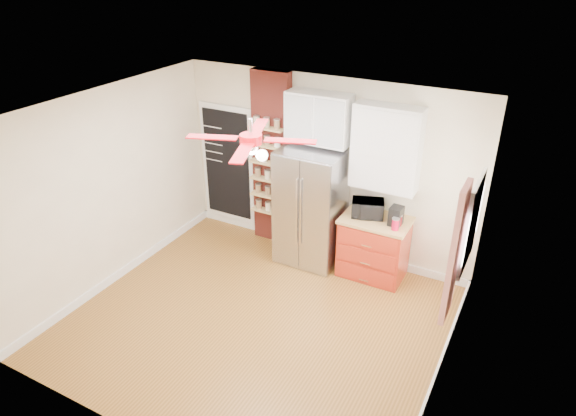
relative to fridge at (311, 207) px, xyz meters
The scene contains 21 objects.
floor 1.85m from the fridge, 88.24° to the right, with size 4.50×4.50×0.00m, color #905E24.
ceiling 2.45m from the fridge, 88.24° to the right, with size 4.50×4.50×0.00m, color white.
wall_back 0.60m from the fridge, 82.30° to the left, with size 4.50×0.02×2.70m, color #F0E4C1.
wall_front 3.66m from the fridge, 89.21° to the right, with size 4.50×0.02×2.70m, color #F0E4C1.
wall_left 2.78m from the fridge, 143.46° to the right, with size 0.02×4.00×2.70m, color #F0E4C1.
wall_right 2.86m from the fridge, 35.33° to the right, with size 0.02×4.00×2.70m, color #F0E4C1.
chalkboard 1.70m from the fridge, 168.59° to the left, with size 0.95×0.05×1.95m.
brick_pillar 0.97m from the fridge, 160.07° to the left, with size 0.60×0.16×2.70m, color maroon.
fridge is the anchor object (origin of this frame).
upper_glass_cabinet 1.29m from the fridge, 90.00° to the left, with size 0.90×0.35×0.70m, color white.
red_cabinet 1.06m from the fridge, ahead, with size 0.94×0.64×0.90m.
upper_shelf_unit 1.41m from the fridge, 12.78° to the left, with size 0.90×0.30×1.15m, color white.
window 2.49m from the fridge, 17.75° to the right, with size 0.04×0.75×1.05m, color white.
curtain 2.63m from the fridge, 29.86° to the right, with size 0.06×0.40×1.55m, color red.
ceiling_fan 2.25m from the fridge, 88.24° to the right, with size 1.40×1.40×0.44m.
toaster_oven 0.84m from the fridge, ahead, with size 0.43×0.29×0.24m, color black.
coffee_maker 1.26m from the fridge, ahead, with size 0.16×0.20×0.26m, color black.
canister_left 1.29m from the fridge, ahead, with size 0.09×0.09×0.15m, color #B80A2E.
canister_right 1.28m from the fridge, ahead, with size 0.11×0.11×0.15m, color #A60913.
pantry_jar_oats 1.02m from the fridge, behind, with size 0.09×0.09×0.12m, color beige.
pantry_jar_beans 0.90m from the fridge, 164.97° to the left, with size 0.10×0.10×0.14m, color olive.
Camera 1 is at (2.75, -4.35, 4.25)m, focal length 32.00 mm.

